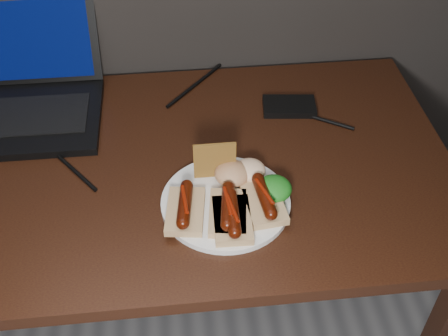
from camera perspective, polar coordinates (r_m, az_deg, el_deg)
desk at (r=1.26m, az=-9.60°, el=-2.83°), size 1.40×0.70×0.75m
laptop at (r=1.40m, az=-20.32°, el=7.55°), size 0.38×0.35×0.25m
hard_drive at (r=1.34m, az=6.64°, el=6.23°), size 0.13×0.09×0.02m
desk_cables at (r=1.31m, az=-11.12°, el=4.37°), size 1.05×0.43×0.01m
plate at (r=1.10m, az=0.17°, el=-3.49°), size 0.31×0.31×0.01m
bread_sausage_left at (r=1.06m, az=-3.97°, el=-4.08°), size 0.08×0.12×0.04m
bread_sausage_center at (r=1.06m, az=0.39°, el=-4.25°), size 0.08×0.12×0.04m
bread_sausage_right at (r=1.08m, az=4.08°, el=-3.27°), size 0.08×0.12×0.04m
bread_sausage_extra at (r=1.05m, az=0.85°, el=-4.97°), size 0.07×0.12×0.04m
crispbread at (r=1.12m, az=-0.95°, el=0.78°), size 0.09×0.01×0.08m
salad_greens at (r=1.10m, az=5.11°, el=-2.09°), size 0.07×0.07×0.04m
salsa_mound at (r=1.12m, az=0.83°, el=-0.55°), size 0.07×0.07×0.04m
coleslaw_mound at (r=1.14m, az=2.63°, el=-0.22°), size 0.06×0.06×0.04m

